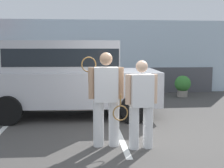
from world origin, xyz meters
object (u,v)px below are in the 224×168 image
object	(u,v)px
parked_suv	(70,74)
potted_plant_by_porch	(183,85)
tennis_player_man	(106,98)
tennis_player_woman	(141,104)

from	to	relation	value
parked_suv	potted_plant_by_porch	distance (m)	5.01
parked_suv	tennis_player_man	world-z (taller)	parked_suv
tennis_player_man	tennis_player_woman	distance (m)	0.67
parked_suv	tennis_player_man	distance (m)	2.78
tennis_player_man	parked_suv	bearing A→B (deg)	-71.29
tennis_player_man	tennis_player_woman	bearing A→B (deg)	164.85
potted_plant_by_porch	tennis_player_man	bearing A→B (deg)	-122.28
tennis_player_man	potted_plant_by_porch	distance (m)	6.35
parked_suv	potted_plant_by_porch	xyz separation A→B (m)	(4.17, 2.69, -0.70)
tennis_player_woman	potted_plant_by_porch	xyz separation A→B (m)	(2.75, 5.55, -0.40)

